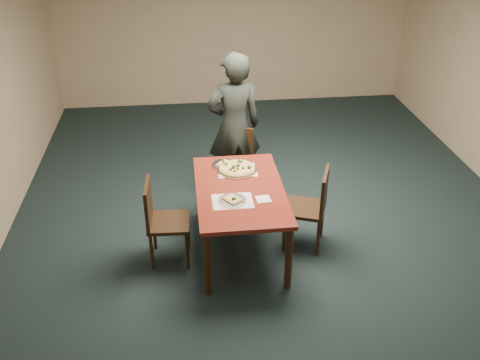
{
  "coord_description": "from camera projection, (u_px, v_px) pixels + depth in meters",
  "views": [
    {
      "loc": [
        -0.95,
        -5.1,
        3.51
      ],
      "look_at": [
        -0.41,
        -0.41,
        0.85
      ],
      "focal_mm": 40.0,
      "sensor_mm": 36.0,
      "label": 1
    }
  ],
  "objects": [
    {
      "name": "ground",
      "position": [
        270.0,
        224.0,
        6.23
      ],
      "size": [
        8.0,
        8.0,
        0.0
      ],
      "primitive_type": "plane",
      "color": "black",
      "rests_on": "ground"
    },
    {
      "name": "dining_table",
      "position": [
        240.0,
        196.0,
        5.51
      ],
      "size": [
        0.9,
        1.5,
        0.75
      ],
      "color": "#5F1A13",
      "rests_on": "ground"
    },
    {
      "name": "chair_right",
      "position": [
        312.0,
        204.0,
        5.65
      ],
      "size": [
        0.54,
        0.54,
        0.91
      ],
      "rotation": [
        0.0,
        0.0,
        -1.94
      ],
      "color": "black",
      "rests_on": "ground"
    },
    {
      "name": "placemat_near",
      "position": [
        233.0,
        201.0,
        5.25
      ],
      "size": [
        0.4,
        0.3,
        0.0
      ],
      "primitive_type": "cube",
      "color": "white",
      "rests_on": "dining_table"
    },
    {
      "name": "chair_left",
      "position": [
        161.0,
        217.0,
        5.43
      ],
      "size": [
        0.44,
        0.44,
        0.91
      ],
      "rotation": [
        0.0,
        0.0,
        1.52
      ],
      "color": "black",
      "rests_on": "ground"
    },
    {
      "name": "chair_far",
      "position": [
        235.0,
        161.0,
        6.51
      ],
      "size": [
        0.52,
        0.52,
        0.91
      ],
      "rotation": [
        0.0,
        0.0,
        -0.27
      ],
      "color": "black",
      "rests_on": "ground"
    },
    {
      "name": "diner",
      "position": [
        234.0,
        126.0,
        6.45
      ],
      "size": [
        0.72,
        0.53,
        1.82
      ],
      "primitive_type": "imported",
      "rotation": [
        0.0,
        0.0,
        3.29
      ],
      "color": "black",
      "rests_on": "ground"
    },
    {
      "name": "slice_plate_near",
      "position": [
        233.0,
        200.0,
        5.25
      ],
      "size": [
        0.28,
        0.28,
        0.06
      ],
      "color": "silver",
      "rests_on": "dining_table"
    },
    {
      "name": "placemat_main",
      "position": [
        237.0,
        170.0,
        5.81
      ],
      "size": [
        0.42,
        0.32,
        0.0
      ],
      "primitive_type": "cube",
      "color": "white",
      "rests_on": "dining_table"
    },
    {
      "name": "pizza_pan",
      "position": [
        237.0,
        169.0,
        5.8
      ],
      "size": [
        0.43,
        0.43,
        0.08
      ],
      "color": "silver",
      "rests_on": "dining_table"
    },
    {
      "name": "napkin",
      "position": [
        263.0,
        199.0,
        5.28
      ],
      "size": [
        0.15,
        0.15,
        0.01
      ],
      "primitive_type": "cube",
      "rotation": [
        0.0,
        0.0,
        0.1
      ],
      "color": "white",
      "rests_on": "dining_table"
    },
    {
      "name": "room_shell",
      "position": [
        275.0,
        81.0,
        5.38
      ],
      "size": [
        8.0,
        8.0,
        8.0
      ],
      "color": "tan",
      "rests_on": "ground"
    },
    {
      "name": "slice_plate_far",
      "position": [
        224.0,
        164.0,
        5.91
      ],
      "size": [
        0.28,
        0.28,
        0.06
      ],
      "color": "silver",
      "rests_on": "dining_table"
    }
  ]
}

